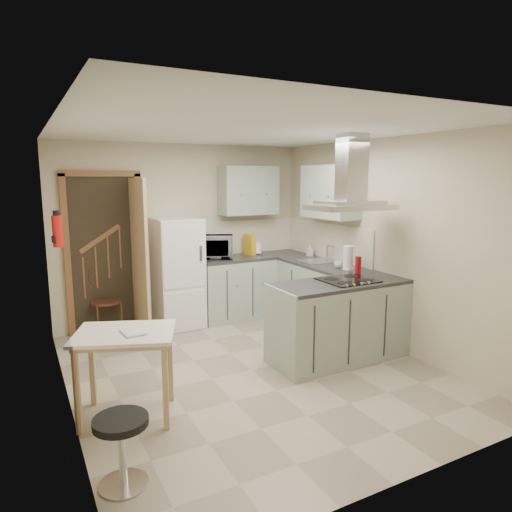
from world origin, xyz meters
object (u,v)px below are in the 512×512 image
fridge (178,273)px  extractor_hood (350,207)px  microwave (212,247)px  peninsula (339,321)px  drop_leaf_table (127,374)px  bentwood_chair (106,302)px  stool (122,451)px

fridge → extractor_hood: bearing=-56.2°
microwave → fridge: bearing=-147.3°
extractor_hood → microwave: 2.30m
peninsula → extractor_hood: 1.27m
fridge → peninsula: 2.35m
fridge → drop_leaf_table: bearing=-118.6°
fridge → peninsula: size_ratio=0.97×
bentwood_chair → stool: 3.23m
drop_leaf_table → bentwood_chair: 2.31m
fridge → peninsula: (1.22, -1.98, -0.30)m
extractor_hood → stool: extractor_hood is taller
fridge → microwave: (0.55, 0.08, 0.31)m
extractor_hood → peninsula: bearing=180.0°
extractor_hood → fridge: bearing=123.8°
extractor_hood → bentwood_chair: bearing=136.9°
drop_leaf_table → microwave: size_ratio=1.40×
fridge → peninsula: fridge is taller
peninsula → stool: size_ratio=3.17×
fridge → drop_leaf_table: 2.48m
fridge → extractor_hood: (1.32, -1.98, 0.97)m
drop_leaf_table → bentwood_chair: bentwood_chair is taller
microwave → drop_leaf_table: bearing=-103.3°
stool → microwave: 3.77m
stool → fridge: bearing=65.2°
fridge → stool: 3.39m
drop_leaf_table → stool: size_ratio=1.66×
fridge → drop_leaf_table: (-1.17, -2.15, -0.37)m
stool → drop_leaf_table: bearing=75.5°
bentwood_chair → microwave: bearing=-7.7°
extractor_hood → stool: (-2.73, -1.06, -1.48)m
bentwood_chair → drop_leaf_table: bearing=-101.0°
fridge → microwave: bearing=8.2°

